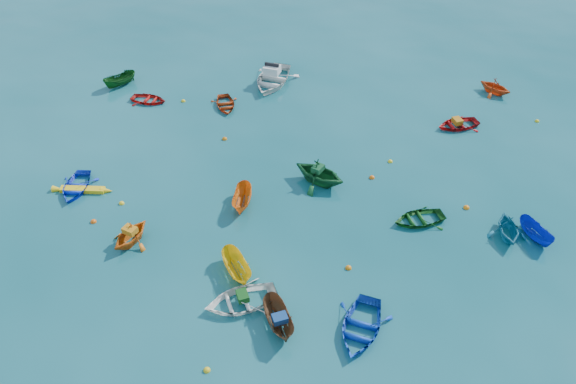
% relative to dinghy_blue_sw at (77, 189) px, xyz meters
% --- Properties ---
extents(ground, '(160.00, 160.00, 0.00)m').
position_rel_dinghy_blue_sw_xyz_m(ground, '(12.63, -2.53, 0.00)').
color(ground, '#0A444D').
rests_on(ground, ground).
extents(dinghy_blue_sw, '(2.76, 3.45, 0.64)m').
position_rel_dinghy_blue_sw_xyz_m(dinghy_blue_sw, '(0.00, 0.00, 0.00)').
color(dinghy_blue_sw, '#1032D2').
rests_on(dinghy_blue_sw, ground).
extents(dinghy_white_near, '(4.41, 4.12, 0.74)m').
position_rel_dinghy_blue_sw_xyz_m(dinghy_white_near, '(12.40, -5.86, 0.00)').
color(dinghy_white_near, white).
rests_on(dinghy_white_near, ground).
extents(sampan_brown_mid, '(2.48, 3.00, 1.11)m').
position_rel_dinghy_blue_sw_xyz_m(sampan_brown_mid, '(14.53, -6.66, 0.00)').
color(sampan_brown_mid, brown).
rests_on(sampan_brown_mid, ground).
extents(dinghy_blue_se, '(2.96, 3.89, 0.76)m').
position_rel_dinghy_blue_sw_xyz_m(dinghy_blue_se, '(18.26, -5.99, 0.00)').
color(dinghy_blue_se, '#0F3FBB').
rests_on(dinghy_blue_se, ground).
extents(dinghy_orange_w, '(2.72, 2.97, 1.32)m').
position_rel_dinghy_blue_sw_xyz_m(dinghy_orange_w, '(5.31, -3.28, 0.00)').
color(dinghy_orange_w, orange).
rests_on(dinghy_orange_w, ground).
extents(sampan_yellow_mid, '(2.64, 2.89, 1.10)m').
position_rel_dinghy_blue_sw_xyz_m(sampan_yellow_mid, '(11.63, -4.05, 0.00)').
color(sampan_yellow_mid, yellow).
rests_on(sampan_yellow_mid, ground).
extents(dinghy_green_e, '(3.66, 3.33, 0.62)m').
position_rel_dinghy_blue_sw_xyz_m(dinghy_green_e, '(20.34, 2.26, 0.00)').
color(dinghy_green_e, '#135419').
rests_on(dinghy_green_e, ground).
extents(dinghy_cyan_se, '(2.58, 2.86, 1.33)m').
position_rel_dinghy_blue_sw_xyz_m(dinghy_cyan_se, '(25.12, 2.30, 0.00)').
color(dinghy_cyan_se, '#177190').
rests_on(dinghy_cyan_se, ground).
extents(dinghy_red_nw, '(2.74, 1.98, 0.56)m').
position_rel_dinghy_blue_sw_xyz_m(dinghy_red_nw, '(-0.19, 10.60, 0.00)').
color(dinghy_red_nw, red).
rests_on(dinghy_red_nw, ground).
extents(sampan_orange_n, '(1.45, 2.86, 1.06)m').
position_rel_dinghy_blue_sw_xyz_m(sampan_orange_n, '(10.24, 1.13, 0.00)').
color(sampan_orange_n, orange).
rests_on(sampan_orange_n, ground).
extents(dinghy_green_n, '(4.07, 3.79, 1.74)m').
position_rel_dinghy_blue_sw_xyz_m(dinghy_green_n, '(14.13, 4.29, 0.00)').
color(dinghy_green_n, '#135426').
rests_on(dinghy_green_n, ground).
extents(dinghy_red_ne, '(3.71, 3.41, 0.63)m').
position_rel_dinghy_blue_sw_xyz_m(dinghy_red_ne, '(22.26, 12.82, 0.00)').
color(dinghy_red_ne, '#B60F11').
rests_on(dinghy_red_ne, ground).
extents(sampan_blue_far, '(2.18, 2.55, 0.95)m').
position_rel_dinghy_blue_sw_xyz_m(sampan_blue_far, '(26.60, 2.49, 0.00)').
color(sampan_blue_far, '#0E23B3').
rests_on(sampan_blue_far, ground).
extents(dinghy_red_far, '(3.07, 3.41, 0.58)m').
position_rel_dinghy_blue_sw_xyz_m(dinghy_red_far, '(5.59, 11.36, 0.00)').
color(dinghy_red_far, '#AB350E').
rests_on(dinghy_red_far, ground).
extents(dinghy_orange_far, '(3.21, 3.09, 1.30)m').
position_rel_dinghy_blue_sw_xyz_m(dinghy_orange_far, '(24.86, 18.32, 0.00)').
color(dinghy_orange_far, '#D14613').
rests_on(dinghy_orange_far, ground).
extents(sampan_green_far, '(2.33, 2.87, 1.06)m').
position_rel_dinghy_blue_sw_xyz_m(sampan_green_far, '(-3.36, 12.31, 0.00)').
color(sampan_green_far, '#114A15').
rests_on(sampan_green_far, ground).
extents(kayak_yellow, '(3.41, 1.16, 0.33)m').
position_rel_dinghy_blue_sw_xyz_m(kayak_yellow, '(0.47, -0.06, 0.00)').
color(kayak_yellow, yellow).
rests_on(kayak_yellow, ground).
extents(motorboat_white, '(3.83, 5.14, 1.62)m').
position_rel_dinghy_blue_sw_xyz_m(motorboat_white, '(8.00, 15.59, 0.00)').
color(motorboat_white, silver).
rests_on(motorboat_white, ground).
extents(tarp_green_a, '(0.82, 0.87, 0.34)m').
position_rel_dinghy_blue_sw_xyz_m(tarp_green_a, '(12.49, -5.81, 0.54)').
color(tarp_green_a, '#134E17').
rests_on(tarp_green_a, dinghy_white_near).
extents(tarp_blue_a, '(0.86, 0.81, 0.33)m').
position_rel_dinghy_blue_sw_xyz_m(tarp_blue_a, '(14.61, -6.78, 0.72)').
color(tarp_blue_a, navy).
rests_on(tarp_blue_a, sampan_brown_mid).
extents(tarp_orange_a, '(0.83, 0.70, 0.35)m').
position_rel_dinghy_blue_sw_xyz_m(tarp_orange_a, '(5.33, -3.23, 0.84)').
color(tarp_orange_a, orange).
rests_on(tarp_orange_a, dinghy_orange_w).
extents(tarp_green_b, '(0.77, 0.88, 0.36)m').
position_rel_dinghy_blue_sw_xyz_m(tarp_green_b, '(14.03, 4.33, 1.05)').
color(tarp_green_b, '#134D27').
rests_on(tarp_green_b, dinghy_green_n).
extents(tarp_orange_b, '(0.84, 0.90, 0.35)m').
position_rel_dinghy_blue_sw_xyz_m(tarp_orange_b, '(22.18, 12.77, 0.49)').
color(tarp_orange_b, '#C17013').
rests_on(tarp_orange_b, dinghy_red_ne).
extents(buoy_or_a, '(0.34, 0.34, 0.34)m').
position_rel_dinghy_blue_sw_xyz_m(buoy_or_a, '(2.47, -2.37, 0.00)').
color(buoy_or_a, '#E9570C').
rests_on(buoy_or_a, ground).
extents(buoy_ye_a, '(0.32, 0.32, 0.32)m').
position_rel_dinghy_blue_sw_xyz_m(buoy_ye_a, '(12.09, -9.74, 0.00)').
color(buoy_ye_a, gold).
rests_on(buoy_ye_a, ground).
extents(buoy_or_b, '(0.34, 0.34, 0.34)m').
position_rel_dinghy_blue_sw_xyz_m(buoy_or_b, '(17.09, -2.28, 0.00)').
color(buoy_or_b, orange).
rests_on(buoy_or_b, ground).
extents(buoy_ye_b, '(0.33, 0.33, 0.33)m').
position_rel_dinghy_blue_sw_xyz_m(buoy_ye_b, '(3.28, -0.53, 0.00)').
color(buoy_ye_b, yellow).
rests_on(buoy_ye_b, ground).
extents(buoy_or_c, '(0.35, 0.35, 0.35)m').
position_rel_dinghy_blue_sw_xyz_m(buoy_or_c, '(6.95, 7.30, 0.00)').
color(buoy_or_c, '#CF670B').
rests_on(buoy_or_c, ground).
extents(buoy_ye_c, '(0.32, 0.32, 0.32)m').
position_rel_dinghy_blue_sw_xyz_m(buoy_ye_c, '(18.16, 7.52, 0.00)').
color(buoy_ye_c, yellow).
rests_on(buoy_ye_c, ground).
extents(buoy_or_d, '(0.36, 0.36, 0.36)m').
position_rel_dinghy_blue_sw_xyz_m(buoy_or_d, '(22.97, 4.10, 0.00)').
color(buoy_or_d, orange).
rests_on(buoy_or_d, ground).
extents(buoy_ye_d, '(0.32, 0.32, 0.32)m').
position_rel_dinghy_blue_sw_xyz_m(buoy_ye_d, '(2.29, 11.26, 0.00)').
color(buoy_ye_d, gold).
rests_on(buoy_ye_d, ground).
extents(buoy_or_e, '(0.35, 0.35, 0.35)m').
position_rel_dinghy_blue_sw_xyz_m(buoy_or_e, '(17.24, 5.56, 0.00)').
color(buoy_or_e, '#ED600C').
rests_on(buoy_or_e, ground).
extents(buoy_ye_e, '(0.31, 0.31, 0.31)m').
position_rel_dinghy_blue_sw_xyz_m(buoy_ye_e, '(27.75, 14.91, 0.00)').
color(buoy_ye_e, yellow).
rests_on(buoy_ye_e, ground).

